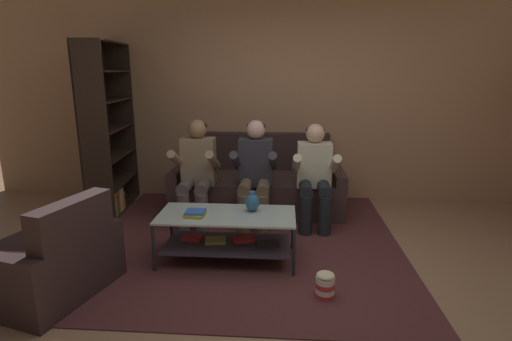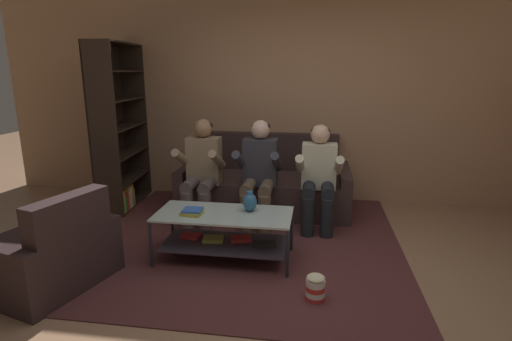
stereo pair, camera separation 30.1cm
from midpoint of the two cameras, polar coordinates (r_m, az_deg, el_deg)
The scene contains 13 objects.
ground at distance 3.39m, azimuth 6.97°, elevation -16.44°, with size 16.80×16.80×0.00m, color #A17758.
back_partition at distance 5.39m, azimuth 8.33°, elevation 11.10°, with size 8.40×0.12×2.90m, color tan.
couch at distance 5.11m, azimuth 3.06°, elevation -2.17°, with size 2.08×0.99×0.91m.
person_seated_left at distance 4.57m, azimuth -5.90°, elevation 0.44°, with size 0.50×0.58×1.18m.
person_seated_middle at distance 4.45m, azimuth 2.37°, elevation 0.13°, with size 0.50×0.58×1.18m.
person_seated_right at distance 4.43m, azimuth 10.90°, elevation -0.40°, with size 0.50×0.58×1.15m.
coffee_table at distance 3.72m, azimuth -2.23°, elevation -8.40°, with size 1.24×0.57×0.46m.
area_rug at distance 4.38m, azimuth 0.60°, elevation -8.93°, with size 3.18×3.45×0.01m.
vase at distance 3.67m, azimuth 1.48°, elevation -4.54°, with size 0.13×0.13×0.19m.
book_stack at distance 3.64m, azimuth -6.75°, elevation -5.89°, with size 0.19×0.18×0.05m.
bookshelf at distance 5.32m, azimuth -17.83°, elevation 4.25°, with size 0.45×1.10×2.05m.
armchair at distance 3.65m, azimuth -25.41°, elevation -10.83°, with size 1.02×1.09×0.80m.
popcorn_tub at distance 3.23m, azimuth 11.25°, elevation -16.14°, with size 0.15×0.15×0.21m.
Camera 2 is at (0.20, -2.91, 1.72)m, focal length 28.00 mm.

